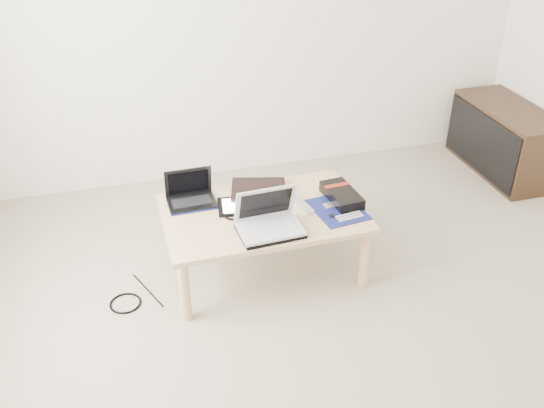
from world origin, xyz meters
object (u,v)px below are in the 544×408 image
object	(u,v)px
coffee_table	(263,219)
gpu_box	(342,195)
white_laptop	(268,220)
media_cabinet	(504,140)
netbook	(191,196)

from	to	relation	value
coffee_table	gpu_box	world-z (taller)	gpu_box
white_laptop	coffee_table	bearing A→B (deg)	83.52
media_cabinet	white_laptop	xyz separation A→B (m)	(-2.07, -0.90, 0.22)
coffee_table	gpu_box	size ratio (longest dim) A/B	3.59
coffee_table	white_laptop	distance (m)	0.22
gpu_box	white_laptop	bearing A→B (deg)	-159.15
netbook	white_laptop	distance (m)	0.53
netbook	gpu_box	size ratio (longest dim) A/B	0.88
coffee_table	media_cabinet	size ratio (longest dim) A/B	1.22
coffee_table	netbook	size ratio (longest dim) A/B	4.06
netbook	media_cabinet	bearing A→B (deg)	11.68
coffee_table	netbook	distance (m)	0.43
coffee_table	netbook	bearing A→B (deg)	150.25
media_cabinet	gpu_box	bearing A→B (deg)	-155.75
netbook	gpu_box	bearing A→B (deg)	-14.55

